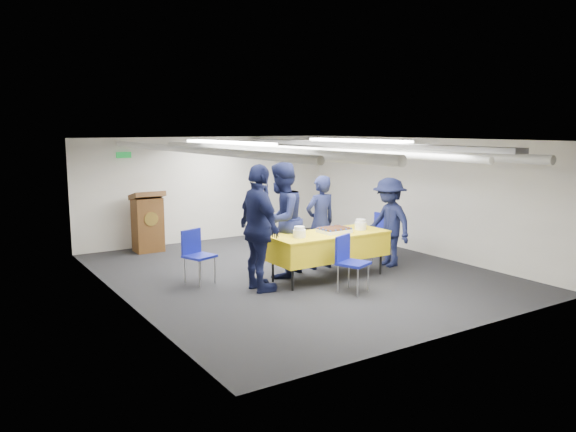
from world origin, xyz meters
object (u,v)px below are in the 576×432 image
object	(u,v)px
serving_table	(328,245)
chair_right	(377,231)
sailor_c	(259,228)
sailor_a	(320,222)
sheet_cake	(334,230)
chair_left	(196,251)
podium	(148,222)
sailor_d	(389,222)
chair_near	(349,257)
sailor_b	(281,220)

from	to	relation	value
serving_table	chair_right	distance (m)	1.82
sailor_c	sailor_a	bearing A→B (deg)	-64.83
serving_table	sheet_cake	size ratio (longest dim) A/B	4.07
chair_left	podium	bearing A→B (deg)	87.43
sailor_c	sailor_d	bearing A→B (deg)	-84.06
serving_table	chair_near	size ratio (longest dim) A/B	2.35
chair_left	sailor_a	xyz separation A→B (m)	(2.26, -0.32, 0.30)
chair_right	sailor_a	world-z (taller)	sailor_a
sheet_cake	chair_right	xyz separation A→B (m)	(1.58, 0.70, -0.28)
chair_right	sailor_d	world-z (taller)	sailor_d
chair_left	sheet_cake	bearing A→B (deg)	-24.73
sheet_cake	sailor_d	bearing A→B (deg)	4.82
podium	sailor_b	distance (m)	3.36
chair_right	sailor_d	xyz separation A→B (m)	(-0.25, -0.59, 0.27)
serving_table	sailor_a	world-z (taller)	sailor_a
chair_right	sailor_a	bearing A→B (deg)	-177.52
sailor_b	sailor_c	distance (m)	0.93
sheet_cake	sailor_b	xyz separation A→B (m)	(-0.69, 0.56, 0.16)
chair_right	sailor_a	size ratio (longest dim) A/B	0.52
sailor_b	sailor_d	distance (m)	2.07
sailor_b	sailor_d	bearing A→B (deg)	135.70
serving_table	sheet_cake	distance (m)	0.27
sheet_cake	chair_right	size ratio (longest dim) A/B	0.58
podium	chair_near	xyz separation A→B (m)	(1.66, -4.41, -0.08)
podium	sailor_a	distance (m)	3.70
sailor_b	sailor_c	world-z (taller)	sailor_c
podium	sailor_d	bearing A→B (deg)	-47.14
podium	chair_right	distance (m)	4.61
chair_right	chair_left	world-z (taller)	same
sailor_d	podium	bearing A→B (deg)	-134.78
podium	sailor_c	bearing A→B (deg)	-81.87
podium	sailor_d	world-z (taller)	sailor_d
sheet_cake	sailor_a	world-z (taller)	sailor_a
sailor_c	sheet_cake	bearing A→B (deg)	-86.43
sailor_a	sailor_d	world-z (taller)	sailor_a
chair_left	sailor_d	distance (m)	3.52
chair_right	serving_table	bearing A→B (deg)	-157.97
podium	sailor_b	world-z (taller)	sailor_b
chair_near	chair_left	bearing A→B (deg)	135.99
serving_table	sailor_a	bearing A→B (deg)	65.23
chair_near	sailor_c	size ratio (longest dim) A/B	0.44
sailor_d	serving_table	bearing A→B (deg)	-83.88
serving_table	chair_near	bearing A→B (deg)	-103.99
chair_left	sailor_d	size ratio (longest dim) A/B	0.54
chair_right	sailor_b	bearing A→B (deg)	-176.49
sailor_b	sheet_cake	bearing A→B (deg)	109.03
sailor_c	chair_left	bearing A→B (deg)	37.64
chair_near	sailor_a	distance (m)	1.51
chair_left	sailor_c	world-z (taller)	sailor_c
chair_near	chair_right	distance (m)	2.38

